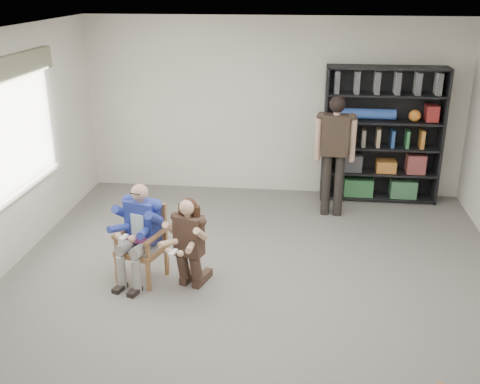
% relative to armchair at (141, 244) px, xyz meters
% --- Properties ---
extents(room_shell, '(6.00, 7.00, 2.80)m').
position_rel_armchair_xyz_m(room_shell, '(1.32, -0.35, 0.94)').
color(room_shell, white).
rests_on(room_shell, ground).
extents(floor, '(6.00, 7.00, 0.01)m').
position_rel_armchair_xyz_m(floor, '(1.32, -0.35, -0.46)').
color(floor, '#615F5A').
rests_on(floor, ground).
extents(window_left, '(0.16, 2.00, 1.75)m').
position_rel_armchair_xyz_m(window_left, '(-1.63, 0.65, 1.17)').
color(window_left, silver).
rests_on(window_left, room_shell).
extents(armchair, '(0.66, 0.65, 0.91)m').
position_rel_armchair_xyz_m(armchair, '(0.00, 0.00, 0.00)').
color(armchair, brown).
rests_on(armchair, floor).
extents(seated_man, '(0.70, 0.83, 1.19)m').
position_rel_armchair_xyz_m(seated_man, '(0.00, -0.00, 0.14)').
color(seated_man, navy).
rests_on(seated_man, floor).
extents(kneeling_woman, '(0.65, 0.83, 1.09)m').
position_rel_armchair_xyz_m(kneeling_woman, '(0.58, -0.12, 0.09)').
color(kneeling_woman, '#3A261E').
rests_on(kneeling_woman, floor).
extents(bookshelf, '(1.80, 0.38, 2.10)m').
position_rel_armchair_xyz_m(bookshelf, '(3.02, 2.93, 0.59)').
color(bookshelf, black).
rests_on(bookshelf, floor).
extents(standing_man, '(0.58, 0.35, 1.79)m').
position_rel_armchair_xyz_m(standing_man, '(2.27, 2.20, 0.44)').
color(standing_man, '#2C221B').
rests_on(standing_man, floor).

